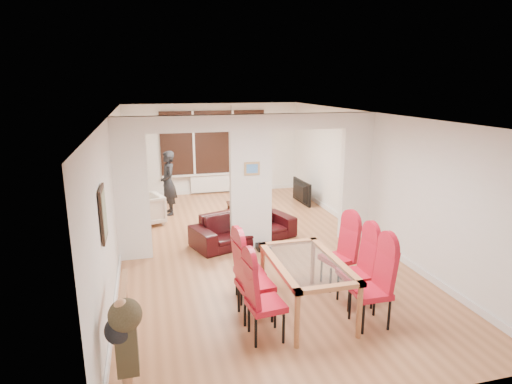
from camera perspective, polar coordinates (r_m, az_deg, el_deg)
name	(u,v)px	position (r m, az deg, el deg)	size (l,w,h in m)	color
floor	(251,247)	(8.57, -0.67, -7.28)	(5.00, 9.00, 0.01)	#A56A42
room_walls	(251,183)	(8.18, -0.70, 1.21)	(5.00, 9.00, 2.60)	silver
divider_wall	(251,183)	(8.18, -0.70, 1.21)	(5.00, 0.18, 2.60)	white
bay_window_blinds	(213,142)	(12.43, -5.70, 6.61)	(3.00, 0.08, 1.80)	black
radiator	(215,183)	(12.61, -5.53, 1.18)	(1.40, 0.08, 0.50)	white
pendant_light	(231,123)	(11.30, -3.32, 9.20)	(0.36, 0.36, 0.36)	orange
stair_newel	(126,322)	(5.24, -16.93, -16.20)	(0.40, 1.20, 1.10)	tan
wall_poster	(103,214)	(5.58, -19.71, -2.74)	(0.04, 0.52, 0.67)	gray
pillar_photo	(252,169)	(8.03, -0.54, 3.15)	(0.30, 0.03, 0.25)	#4C8CD8
dining_table	(306,286)	(6.19, 6.68, -12.36)	(0.93, 1.66, 0.78)	#A0633B
dining_chair_la	(266,298)	(5.50, 1.34, -14.01)	(0.44, 0.44, 1.09)	#A91124
dining_chair_lb	(255,279)	(5.93, -0.12, -11.50)	(0.46, 0.46, 1.15)	#A91124
dining_chair_lc	(249,267)	(6.42, -0.88, -10.01)	(0.41, 0.41, 1.02)	#A91124
dining_chair_ra	(371,286)	(5.96, 15.05, -11.97)	(0.45, 0.45, 1.13)	#A91124
dining_chair_rb	(356,269)	(6.42, 13.19, -10.02)	(0.44, 0.44, 1.10)	#A91124
dining_chair_rc	(337,254)	(6.91, 10.78, -8.13)	(0.44, 0.44, 1.09)	#A91124
sofa	(244,227)	(8.73, -1.62, -4.69)	(2.13, 0.83, 0.62)	black
armchair	(145,210)	(10.09, -14.54, -2.30)	(0.76, 0.74, 0.69)	beige
person	(168,183)	(10.65, -11.60, 1.18)	(0.38, 0.57, 1.57)	black
television	(298,192)	(11.56, 5.62, 0.01)	(0.14, 1.07, 0.62)	black
coffee_table	(246,206)	(10.93, -1.38, -1.89)	(0.92, 0.46, 0.21)	black
bottle	(241,196)	(10.95, -1.98, -0.58)	(0.06, 0.06, 0.26)	#143F19
bowl	(244,201)	(10.92, -1.67, -1.18)	(0.22, 0.22, 0.05)	black
shoes	(263,247)	(8.41, 0.97, -7.33)	(0.26, 0.28, 0.11)	black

